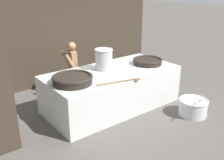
% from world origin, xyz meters
% --- Properties ---
extents(ground_plane, '(60.00, 60.00, 0.00)m').
position_xyz_m(ground_plane, '(0.00, 0.00, 0.00)').
color(ground_plane, '#56514C').
extents(back_wall, '(7.07, 0.24, 3.38)m').
position_xyz_m(back_wall, '(0.00, 2.69, 1.69)').
color(back_wall, '#382D23').
rests_on(back_wall, ground_plane).
extents(hearth_platform, '(3.60, 1.72, 1.04)m').
position_xyz_m(hearth_platform, '(0.00, 0.00, 0.52)').
color(hearth_platform, silver).
rests_on(hearth_platform, ground_plane).
extents(giant_wok_near, '(0.96, 0.96, 0.19)m').
position_xyz_m(giant_wok_near, '(-1.27, -0.14, 1.14)').
color(giant_wok_near, black).
rests_on(giant_wok_near, hearth_platform).
extents(giant_wok_far, '(0.84, 0.84, 0.16)m').
position_xyz_m(giant_wok_far, '(1.18, -0.14, 1.12)').
color(giant_wok_far, black).
rests_on(giant_wok_far, hearth_platform).
extents(stock_pot, '(0.49, 0.49, 0.56)m').
position_xyz_m(stock_pot, '(-0.10, 0.23, 1.33)').
color(stock_pot, '#9E9EA3').
rests_on(stock_pot, hearth_platform).
extents(stirring_paddle, '(1.11, 0.33, 0.04)m').
position_xyz_m(stirring_paddle, '(-0.33, -0.77, 1.06)').
color(stirring_paddle, brown).
rests_on(stirring_paddle, hearth_platform).
extents(cook, '(0.48, 0.66, 1.67)m').
position_xyz_m(cook, '(-0.52, 1.20, 0.90)').
color(cook, '#8C6647').
rests_on(cook, ground_plane).
extents(prep_bowl_vegetables, '(0.75, 0.86, 0.72)m').
position_xyz_m(prep_bowl_vegetables, '(1.35, -1.69, 0.24)').
color(prep_bowl_vegetables, silver).
rests_on(prep_bowl_vegetables, ground_plane).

